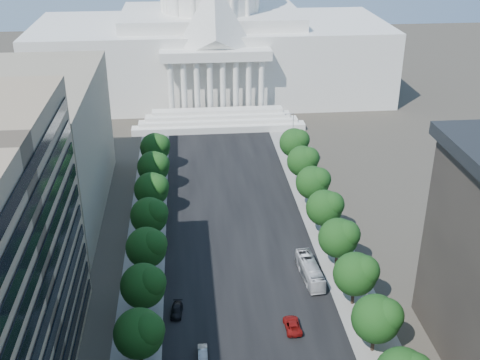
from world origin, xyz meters
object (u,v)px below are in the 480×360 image
object	(u,v)px
car_silver	(203,354)
car_dark_b	(177,311)
car_red	(292,325)
city_bus	(310,270)

from	to	relation	value
car_silver	car_dark_b	xyz separation A→B (m)	(-4.01, 11.21, -0.02)
car_silver	car_dark_b	world-z (taller)	car_silver
car_red	city_bus	distance (m)	15.23
car_silver	city_bus	bearing A→B (deg)	43.48
car_red	car_dark_b	world-z (taller)	car_red
car_silver	car_dark_b	bearing A→B (deg)	109.80
car_red	car_dark_b	bearing A→B (deg)	-18.73
car_red	city_bus	bearing A→B (deg)	-114.07
car_dark_b	city_bus	bearing A→B (deg)	24.06
car_silver	car_red	xyz separation A→B (m)	(14.99, 5.48, 0.06)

